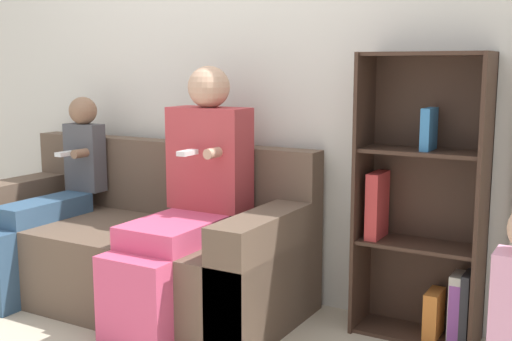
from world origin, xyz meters
The scene contains 5 objects.
back_wall centered at (0.00, 0.96, 1.27)m, with size 10.00×0.06×2.55m.
couch centered at (-0.38, 0.50, 0.28)m, with size 1.93×0.83×0.85m.
adult_seated centered at (0.05, 0.44, 0.66)m, with size 0.43×0.80×1.29m.
child_seated centered at (-0.88, 0.38, 0.55)m, with size 0.24×0.82×1.10m.
bookshelf centered at (1.15, 0.82, 0.58)m, with size 0.58×0.27×1.35m.
Camera 1 is at (1.91, -2.13, 1.28)m, focal length 45.00 mm.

